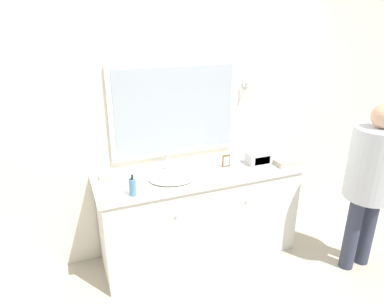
{
  "coord_description": "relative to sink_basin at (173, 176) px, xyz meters",
  "views": [
    {
      "loc": [
        -1.14,
        -2.32,
        2.23
      ],
      "look_at": [
        -0.08,
        0.35,
        1.11
      ],
      "focal_mm": 32.0,
      "sensor_mm": 36.0,
      "label": 1
    }
  ],
  "objects": [
    {
      "name": "ground_plane",
      "position": [
        0.27,
        -0.32,
        -0.92
      ],
      "size": [
        14.0,
        14.0,
        0.0
      ],
      "primitive_type": "plane",
      "color": "#B2A893"
    },
    {
      "name": "wall_back",
      "position": [
        0.26,
        0.36,
        0.36
      ],
      "size": [
        8.0,
        0.18,
        2.55
      ],
      "color": "silver",
      "rests_on": "ground_plane"
    },
    {
      "name": "vanity_counter",
      "position": [
        0.27,
        0.02,
        -0.47
      ],
      "size": [
        1.94,
        0.62,
        0.91
      ],
      "color": "silver",
      "rests_on": "ground_plane"
    },
    {
      "name": "sink_basin",
      "position": [
        0.0,
        0.0,
        0.0
      ],
      "size": [
        0.46,
        0.42,
        0.18
      ],
      "color": "white",
      "rests_on": "vanity_counter"
    },
    {
      "name": "soap_bottle",
      "position": [
        -0.41,
        -0.19,
        0.06
      ],
      "size": [
        0.06,
        0.06,
        0.19
      ],
      "color": "teal",
      "rests_on": "vanity_counter"
    },
    {
      "name": "appliance_box",
      "position": [
        0.88,
        0.0,
        0.04
      ],
      "size": [
        0.23,
        0.15,
        0.11
      ],
      "color": "#BCBCC1",
      "rests_on": "vanity_counter"
    },
    {
      "name": "picture_frame",
      "position": [
        0.55,
        0.05,
        0.04
      ],
      "size": [
        0.08,
        0.01,
        0.13
      ],
      "color": "brown",
      "rests_on": "vanity_counter"
    },
    {
      "name": "hand_towel_near_sink",
      "position": [
        -0.55,
        0.21,
        -0.0
      ],
      "size": [
        0.14,
        0.11,
        0.03
      ],
      "color": "#B7A899",
      "rests_on": "vanity_counter"
    },
    {
      "name": "hand_towel_far_corner",
      "position": [
        1.1,
        -0.13,
        0.01
      ],
      "size": [
        0.19,
        0.13,
        0.05
      ],
      "color": "#B7A899",
      "rests_on": "vanity_counter"
    },
    {
      "name": "metal_tray",
      "position": [
        0.7,
        0.15,
        -0.01
      ],
      "size": [
        0.15,
        0.11,
        0.01
      ],
      "color": "#ADADB2",
      "rests_on": "vanity_counter"
    },
    {
      "name": "person",
      "position": [
        1.61,
        -0.69,
        0.05
      ],
      "size": [
        0.43,
        0.43,
        1.59
      ],
      "color": "#33384C",
      "rests_on": "ground_plane"
    }
  ]
}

